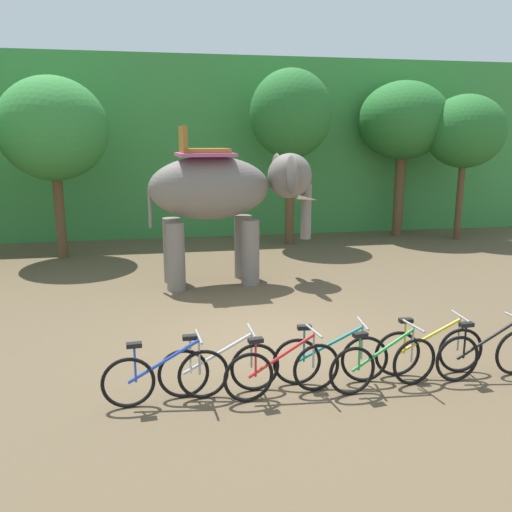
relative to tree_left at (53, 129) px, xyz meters
name	(u,v)px	position (x,y,z in m)	size (l,w,h in m)	color
ground_plane	(270,339)	(4.74, -7.59, -3.75)	(80.00, 80.00, 0.00)	brown
foliage_hedge	(203,147)	(4.74, 5.59, -0.60)	(36.00, 6.00, 6.29)	#3D8E42
tree_left	(53,129)	(0.00, 0.00, 0.00)	(3.09, 3.09, 5.23)	brown
tree_center_right	(291,115)	(7.19, 0.80, 0.49)	(2.66, 2.66, 5.68)	brown
tree_right	(403,121)	(11.47, 1.60, 0.33)	(3.16, 3.16, 5.46)	brown
tree_center_left	(465,132)	(13.26, 0.56, -0.04)	(2.65, 2.65, 4.96)	brown
elephant	(224,194)	(4.43, -3.66, -1.54)	(4.19, 2.09, 3.78)	slate
bike_blue	(166,376)	(2.88, -9.63, -3.36)	(1.71, 0.52, 0.92)	black
bike_white	(219,368)	(3.61, -9.51, -3.36)	(1.71, 0.52, 0.92)	black
bike_red	(283,370)	(4.46, -9.73, -3.36)	(1.70, 0.52, 0.92)	black
bike_teal	(331,358)	(5.24, -9.47, -3.36)	(1.71, 0.52, 0.92)	black
bike_green	(384,364)	(5.91, -9.80, -3.36)	(1.70, 0.52, 0.92)	black
bike_yellow	(429,350)	(6.79, -9.45, -3.36)	(1.71, 0.52, 0.92)	black
bike_black	(487,354)	(7.57, -9.72, -3.36)	(1.71, 0.52, 0.92)	black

